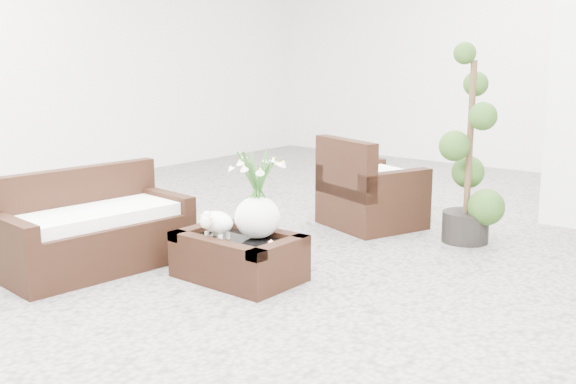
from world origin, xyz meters
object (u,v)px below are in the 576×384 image
Objects in this scene: coffee_table at (239,258)px; topiary at (470,147)px; armchair at (373,182)px; loveseat at (95,221)px.

coffee_table is 2.31m from topiary.
loveseat is at bearing 88.84° from armchair.
topiary is (0.87, 2.02, 0.70)m from coffee_table.
armchair is at bearing 92.39° from coffee_table.
loveseat is (-1.03, -0.52, 0.23)m from coffee_table.
topiary is (1.91, 2.54, 0.47)m from loveseat.
coffee_table is at bearing 112.00° from armchair.
loveseat is 3.21m from topiary.
armchair reaches higher than coffee_table.
topiary reaches higher than armchair.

